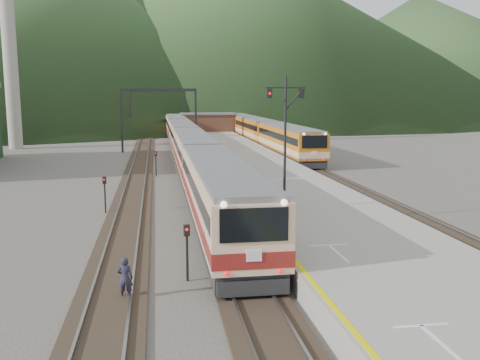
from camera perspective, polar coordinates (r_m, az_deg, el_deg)
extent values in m
plane|color=#47423D|center=(15.83, 4.16, -18.23)|extent=(400.00, 400.00, 0.00)
cube|color=black|center=(54.26, -5.40, 1.47)|extent=(2.60, 200.00, 0.12)
cube|color=slate|center=(54.20, -6.17, 1.55)|extent=(0.10, 200.00, 0.14)
cube|color=slate|center=(54.29, -4.65, 1.59)|extent=(0.10, 200.00, 0.14)
cube|color=black|center=(54.19, -10.69, 1.34)|extent=(2.60, 200.00, 0.12)
cube|color=slate|center=(54.20, -11.45, 1.42)|extent=(0.10, 200.00, 0.14)
cube|color=slate|center=(54.15, -9.93, 1.46)|extent=(0.10, 200.00, 0.14)
cube|color=black|center=(56.13, 6.40, 1.71)|extent=(2.60, 200.00, 0.12)
cube|color=slate|center=(55.93, 5.69, 1.80)|extent=(0.10, 200.00, 0.14)
cube|color=slate|center=(56.31, 7.11, 1.82)|extent=(0.10, 200.00, 0.14)
cube|color=gray|center=(52.86, 0.80, 1.78)|extent=(8.00, 100.00, 1.00)
cube|color=black|center=(68.89, -12.52, 6.21)|extent=(0.25, 0.25, 8.00)
cube|color=black|center=(68.94, -4.73, 6.39)|extent=(0.25, 0.25, 8.00)
cube|color=black|center=(68.68, -8.70, 9.48)|extent=(9.30, 0.22, 0.35)
cube|color=black|center=(93.83, -11.59, 6.96)|extent=(0.25, 0.25, 8.00)
cube|color=black|center=(93.87, -5.87, 7.10)|extent=(0.25, 0.25, 8.00)
cube|color=black|center=(93.68, -8.79, 9.36)|extent=(9.30, 0.22, 0.35)
cylinder|color=#9E998E|center=(78.35, -23.46, 14.07)|extent=(1.80, 1.80, 30.00)
cube|color=#503123|center=(92.23, -3.42, 6.10)|extent=(9.00, 4.00, 2.80)
cube|color=slate|center=(92.16, -3.42, 7.06)|extent=(9.40, 4.40, 0.30)
cone|color=#2C4922|center=(208.21, -19.71, 14.89)|extent=(180.00, 180.00, 60.00)
cone|color=#2C4922|center=(247.78, -1.18, 16.15)|extent=(220.00, 220.00, 75.00)
cone|color=#2C4922|center=(251.34, 18.36, 12.74)|extent=(160.00, 160.00, 50.00)
cube|color=beige|center=(28.16, -2.13, -1.60)|extent=(2.94, 19.75, 3.59)
cube|color=beige|center=(48.12, -5.00, 2.85)|extent=(2.94, 19.75, 3.59)
cube|color=beige|center=(68.25, -6.18, 4.68)|extent=(2.94, 19.75, 3.59)
cube|color=beige|center=(88.44, -6.83, 5.68)|extent=(2.94, 19.75, 3.59)
cube|color=#C16B13|center=(60.73, 5.19, 4.19)|extent=(3.00, 20.19, 3.67)
cube|color=#C16B13|center=(80.90, 1.62, 5.45)|extent=(3.00, 20.19, 3.67)
cube|color=#C16B13|center=(101.28, -0.53, 6.20)|extent=(3.00, 20.19, 3.67)
cylinder|color=black|center=(29.03, 4.83, 3.84)|extent=(0.14, 0.14, 7.20)
cube|color=black|center=(28.91, 4.91, 9.77)|extent=(2.20, 0.24, 0.07)
cube|color=black|center=(28.64, 3.17, 9.20)|extent=(0.26, 0.20, 0.50)
cube|color=black|center=(29.20, 6.60, 9.15)|extent=(0.26, 0.20, 0.50)
cylinder|color=black|center=(21.21, -5.66, -8.10)|extent=(0.10, 0.10, 2.00)
cube|color=black|center=(20.92, -5.70, -5.35)|extent=(0.25, 0.21, 0.45)
cylinder|color=black|center=(48.12, -8.96, 1.54)|extent=(0.10, 0.10, 2.00)
cube|color=black|center=(48.00, -8.99, 2.79)|extent=(0.25, 0.21, 0.45)
cylinder|color=black|center=(33.96, -14.20, -1.78)|extent=(0.10, 0.10, 2.00)
cube|color=black|center=(33.78, -14.27, -0.03)|extent=(0.25, 0.21, 0.45)
imported|color=#222234|center=(19.87, -12.16, -10.17)|extent=(0.59, 0.42, 1.54)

